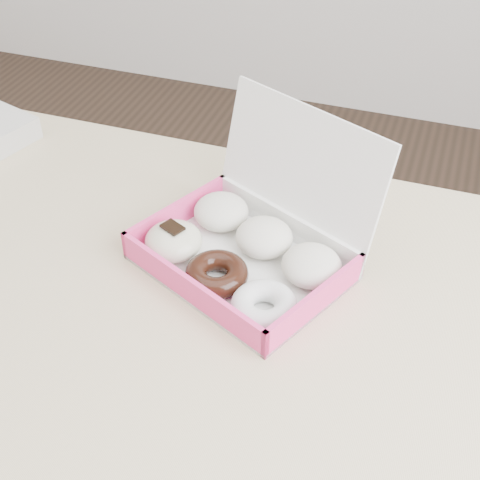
% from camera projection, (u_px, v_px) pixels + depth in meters
% --- Properties ---
extents(table, '(1.20, 0.80, 0.75)m').
position_uv_depth(table, '(91.00, 321.00, 0.99)').
color(table, tan).
rests_on(table, ground).
extents(donut_box, '(0.36, 0.34, 0.20)m').
position_uv_depth(donut_box, '(248.00, 245.00, 0.95)').
color(donut_box, white).
rests_on(donut_box, table).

